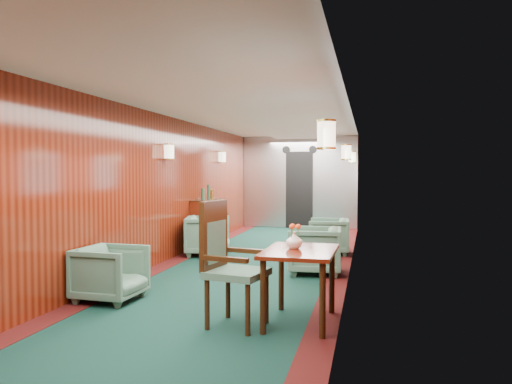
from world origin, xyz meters
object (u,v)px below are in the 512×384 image
side_chair (227,258)px  armchair_left_far (208,235)px  armchair_left_near (111,273)px  armchair_right_far (329,236)px  credenza (206,222)px  dining_table (300,261)px  armchair_right_near (315,250)px

side_chair → armchair_left_far: bearing=122.6°
armchair_left_near → armchair_right_far: size_ratio=0.98×
armchair_right_far → credenza: bearing=-101.4°
dining_table → armchair_left_near: bearing=172.5°
armchair_left_far → armchair_right_far: size_ratio=1.08×
dining_table → armchair_right_far: dining_table is taller
armchair_right_near → armchair_left_far: bearing=-124.1°
side_chair → armchair_right_near: bearing=89.4°
dining_table → armchair_left_near: (-2.22, 0.36, -0.29)m
credenza → armchair_left_near: (0.23, -4.15, -0.17)m
side_chair → armchair_right_near: side_chair is taller
dining_table → armchair_right_far: (-0.04, 4.17, -0.28)m
dining_table → armchair_left_near: 2.27m
credenza → armchair_left_far: bearing=-69.9°
dining_table → armchair_right_near: size_ratio=1.31×
armchair_left_far → armchair_right_near: 2.34m
side_chair → armchair_left_far: 4.06m
armchair_left_far → armchair_right_far: 2.16m
side_chair → credenza: credenza is taller
dining_table → side_chair: bearing=-161.4°
armchair_right_near → armchair_right_far: (0.07, 1.78, -0.02)m
side_chair → armchair_left_far: size_ratio=1.56×
side_chair → armchair_right_far: 4.43m
armchair_left_far → armchair_right_near: (2.01, -1.19, -0.01)m
side_chair → armchair_right_near: size_ratio=1.60×
armchair_right_far → dining_table: bearing=-2.7°
dining_table → credenza: credenza is taller
armchair_left_near → armchair_right_far: bearing=-26.8°
credenza → armchair_right_far: size_ratio=1.72×
armchair_left_near → armchair_left_far: (0.11, 3.22, 0.03)m
armchair_left_near → armchair_right_far: 4.39m
side_chair → credenza: bearing=122.4°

